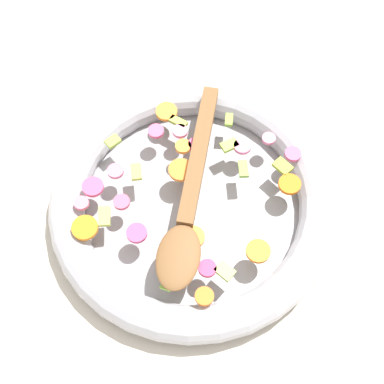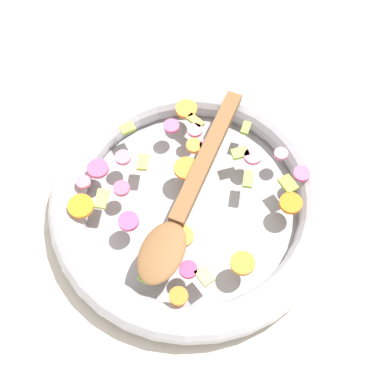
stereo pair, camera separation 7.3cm
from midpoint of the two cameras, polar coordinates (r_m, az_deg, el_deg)
The scene contains 4 objects.
ground_plane at distance 0.77m, azimuth 2.69°, elevation -1.97°, with size 4.00×4.00×0.00m, color beige.
skillet at distance 0.75m, azimuth 2.76°, elevation -1.25°, with size 0.40×0.40×0.05m.
chopped_vegetables at distance 0.73m, azimuth 2.11°, elevation 0.44°, with size 0.34×0.32×0.01m.
wooden_spoon at distance 0.71m, azimuth 2.20°, elevation -1.38°, with size 0.14×0.31×0.01m.
Camera 2 is at (-0.01, 0.34, 0.70)m, focal length 50.00 mm.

